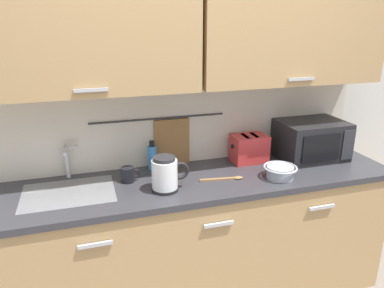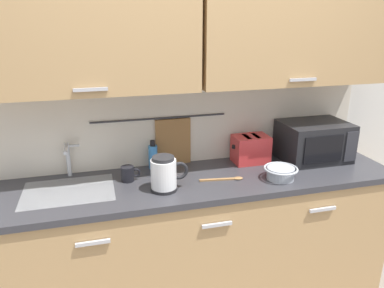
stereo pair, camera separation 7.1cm
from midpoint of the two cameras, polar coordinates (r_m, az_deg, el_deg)
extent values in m
cube|color=tan|center=(2.58, 0.61, -14.72)|extent=(2.50, 0.60, 0.86)
cube|color=#B7B7BC|center=(2.07, -15.65, -14.72)|extent=(0.18, 0.02, 0.02)
cube|color=#B7B7BC|center=(2.17, 3.19, -12.25)|extent=(0.18, 0.02, 0.02)
cube|color=#B7B7BC|center=(2.47, 18.58, -9.23)|extent=(0.18, 0.02, 0.02)
cube|color=#333338|center=(2.37, 0.65, -5.61)|extent=(2.53, 0.63, 0.04)
cube|color=#9EA0A5|center=(2.31, -19.21, -8.10)|extent=(0.52, 0.38, 0.09)
cube|color=silver|center=(2.54, -1.58, 4.99)|extent=(3.70, 0.06, 2.50)
cube|color=beige|center=(2.53, -1.34, 3.15)|extent=(2.50, 0.01, 0.55)
cube|color=tan|center=(2.19, -17.11, 16.51)|extent=(1.24, 0.33, 0.70)
cube|color=#B7B7BC|center=(2.04, -16.24, 7.96)|extent=(0.18, 0.01, 0.02)
cube|color=tan|center=(2.54, 14.11, 16.99)|extent=(1.24, 0.33, 0.70)
cube|color=#B7B7BC|center=(2.41, 15.66, 9.61)|extent=(0.18, 0.01, 0.02)
cylinder|color=#333338|center=(2.46, -5.99, 3.91)|extent=(0.90, 0.01, 0.01)
cube|color=olive|center=(2.52, -3.89, 0.10)|extent=(0.24, 0.02, 0.34)
cylinder|color=#B2B5BA|center=(2.46, -19.48, -2.50)|extent=(0.03, 0.03, 0.22)
cylinder|color=#B2B5BA|center=(2.35, -19.80, -0.91)|extent=(0.02, 0.16, 0.02)
cube|color=#B2B5BA|center=(2.43, -18.77, -0.43)|extent=(0.07, 0.02, 0.01)
cube|color=black|center=(2.76, 17.12, 0.64)|extent=(0.46, 0.34, 0.27)
cube|color=black|center=(2.61, 18.56, -0.59)|extent=(0.29, 0.01, 0.18)
cube|color=#2D2D33|center=(2.73, 22.24, -0.13)|extent=(0.09, 0.01, 0.21)
cylinder|color=black|center=(2.20, -5.11, -6.88)|extent=(0.16, 0.16, 0.02)
cylinder|color=white|center=(2.16, -5.19, -4.63)|extent=(0.15, 0.15, 0.17)
cylinder|color=#262628|center=(2.12, -5.26, -2.28)|extent=(0.13, 0.13, 0.02)
torus|color=black|center=(2.17, -2.79, -4.15)|extent=(0.11, 0.02, 0.11)
cylinder|color=#3F8CD8|center=(2.48, -6.96, -2.09)|extent=(0.06, 0.06, 0.16)
cylinder|color=black|center=(2.44, -7.05, 0.06)|extent=(0.03, 0.03, 0.04)
cylinder|color=black|center=(2.32, -10.77, -4.66)|extent=(0.08, 0.08, 0.09)
torus|color=black|center=(2.32, -9.49, -4.48)|extent=(0.06, 0.01, 0.06)
cylinder|color=#A5ADB7|center=(2.40, 12.56, -4.25)|extent=(0.17, 0.17, 0.07)
torus|color=#A5ADB7|center=(2.38, 12.62, -3.55)|extent=(0.21, 0.21, 0.01)
cube|color=red|center=(2.61, 8.01, -0.68)|extent=(0.24, 0.17, 0.19)
cube|color=black|center=(2.57, 7.39, 1.12)|extent=(0.03, 0.12, 0.01)
cube|color=black|center=(2.60, 8.80, 1.25)|extent=(0.03, 0.12, 0.01)
cube|color=black|center=(2.55, 5.43, -0.36)|extent=(0.02, 0.02, 0.02)
cube|color=#9E7042|center=(2.32, 3.02, -5.45)|extent=(0.22, 0.05, 0.01)
ellipsoid|color=#9E7042|center=(2.35, 6.25, -5.16)|extent=(0.06, 0.05, 0.01)
camera|label=1|loc=(0.04, -90.89, -0.31)|focal=34.65mm
camera|label=2|loc=(0.04, 89.11, 0.31)|focal=34.65mm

